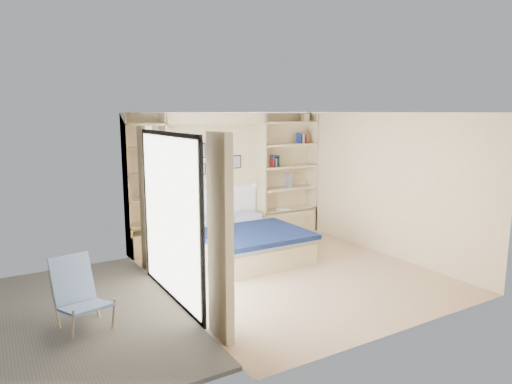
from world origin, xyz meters
TOP-DOWN VIEW (x-y plane):
  - ground at (0.00, 0.00)m, footprint 4.50×4.50m
  - room_shell at (-0.39, 1.52)m, footprint 4.50×4.50m
  - bed at (-0.23, 1.15)m, footprint 1.75×2.18m
  - photo_gallery at (-0.45, 2.22)m, footprint 1.48×0.02m
  - reading_lamps at (-0.30, 2.00)m, footprint 1.92×0.12m
  - shelf_decor at (1.10, 2.07)m, footprint 3.57×0.23m
  - deck at (-3.60, 0.00)m, footprint 3.20×4.00m
  - deck_chair at (-3.19, -0.20)m, footprint 0.64×0.90m

SIDE VIEW (x-z plane):
  - ground at x=0.00m, z-range 0.00..0.00m
  - deck at x=-3.60m, z-range -0.03..0.03m
  - bed at x=-0.23m, z-range -0.26..0.81m
  - deck_chair at x=-3.19m, z-range -0.02..0.81m
  - room_shell at x=-0.39m, z-range -1.17..3.33m
  - reading_lamps at x=-0.30m, z-range 1.03..1.17m
  - photo_gallery at x=-0.45m, z-range 1.19..2.01m
  - shelf_decor at x=1.10m, z-range 0.66..2.69m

